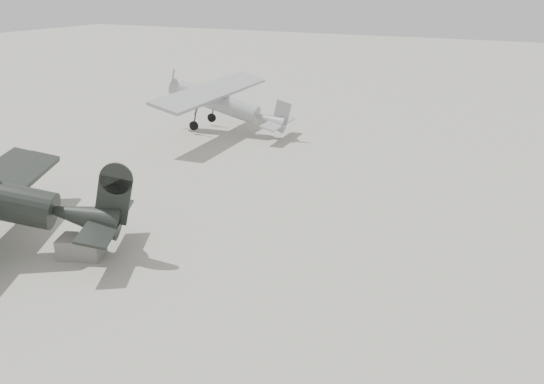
{
  "coord_description": "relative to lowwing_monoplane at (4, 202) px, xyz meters",
  "views": [
    {
      "loc": [
        9.93,
        -13.59,
        8.51
      ],
      "look_at": [
        1.99,
        2.28,
        1.5
      ],
      "focal_mm": 35.0,
      "sensor_mm": 36.0,
      "label": 1
    }
  ],
  "objects": [
    {
      "name": "equipment_block",
      "position": [
        2.28,
        0.85,
        -1.51
      ],
      "size": [
        1.63,
        1.34,
        0.7
      ],
      "primitive_type": "cube",
      "rotation": [
        0.0,
        0.0,
        0.38
      ],
      "color": "slate",
      "rests_on": "ground"
    },
    {
      "name": "highwing_monoplane",
      "position": [
        -1.82,
        16.62,
        0.12
      ],
      "size": [
        7.9,
        11.14,
        3.16
      ],
      "rotation": [
        0.0,
        0.23,
        0.06
      ],
      "color": "#9B9EA0",
      "rests_on": "ground"
    },
    {
      "name": "lowwing_monoplane",
      "position": [
        0.0,
        0.0,
        0.0
      ],
      "size": [
        8.47,
        10.44,
        3.52
      ],
      "rotation": [
        0.0,
        0.24,
        0.48
      ],
      "color": "black",
      "rests_on": "ground"
    },
    {
      "name": "ground",
      "position": [
        5.04,
        3.25,
        -1.86
      ],
      "size": [
        160.0,
        160.0,
        0.0
      ],
      "primitive_type": "plane",
      "color": "gray",
      "rests_on": "ground"
    }
  ]
}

